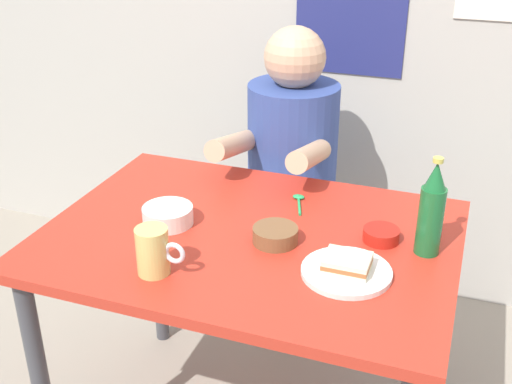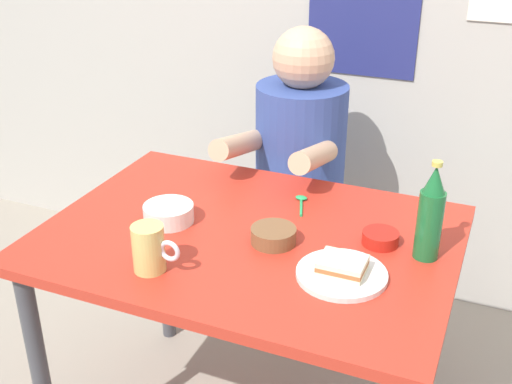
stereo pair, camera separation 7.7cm
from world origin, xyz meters
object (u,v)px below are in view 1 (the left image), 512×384
Objects in this scene: sandwich at (347,263)px; sambal_bowl_red at (381,234)px; person_seated at (292,142)px; dining_table at (250,262)px; stool at (290,242)px; plate_orange at (346,272)px; beer_bottle at (431,211)px; beer_mug at (154,251)px.

sandwich is 1.15× the size of sambal_bowl_red.
person_seated is at bearing 116.44° from sandwich.
stool is (-0.07, 0.63, -0.30)m from dining_table.
sambal_bowl_red is at bearing -52.56° from person_seated.
sandwich is at bearing -20.76° from dining_table.
dining_table is 0.33m from sandwich.
plate_orange is 0.20m from sambal_bowl_red.
beer_bottle is at bearing -46.91° from stool.
person_seated is 0.81m from plate_orange.
person_seated is (-0.07, 0.62, 0.12)m from dining_table.
sambal_bowl_red is (-0.12, 0.02, -0.10)m from beer_bottle.
plate_orange reaches higher than stool.
sandwich is 0.26m from beer_bottle.
sandwich is at bearing 18.87° from beer_mug.
beer_bottle is 2.73× the size of sambal_bowl_red.
plate_orange is at bearing -90.00° from sandwich.
dining_table reaches higher than stool.
person_seated is 0.81m from sandwich.
beer_bottle is (0.17, 0.17, 0.11)m from plate_orange.
dining_table is 0.37m from sambal_bowl_red.
person_seated reaches higher than sandwich.
stool is 1.00m from beer_mug.
beer_bottle is at bearing 7.67° from dining_table.
stool is 0.93m from beer_bottle.
beer_bottle is (0.46, 0.06, 0.21)m from dining_table.
person_seated is 0.68m from sambal_bowl_red.
dining_table is 8.73× the size of beer_mug.
person_seated is at bearing 96.65° from dining_table.
dining_table is 0.34m from beer_mug.
sambal_bowl_red reaches higher than plate_orange.
sambal_bowl_red is (0.34, 0.08, 0.11)m from dining_table.
stool is at bearing 90.00° from person_seated.
person_seated reaches higher than stool.
plate_orange is at bearing -20.76° from dining_table.
person_seated is at bearing -90.00° from stool.
plate_orange is at bearing 18.87° from beer_mug.
dining_table is 10.00× the size of sandwich.
beer_mug is at bearing -161.13° from sandwich.
beer_bottle reaches higher than dining_table.
beer_mug is (-0.44, -0.15, 0.03)m from sandwich.
sambal_bowl_red is (0.05, 0.19, 0.01)m from plate_orange.
person_seated is 7.49× the size of sambal_bowl_red.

